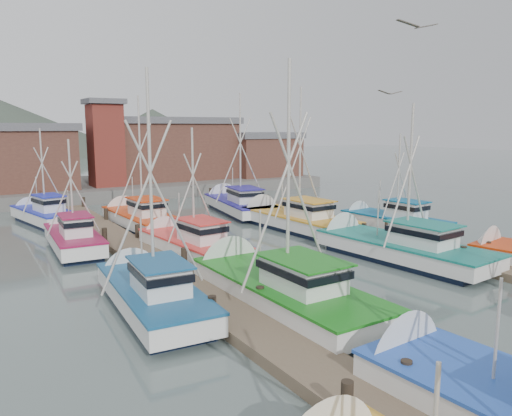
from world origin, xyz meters
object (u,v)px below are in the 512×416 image
boat_8 (188,244)px  boat_12 (139,218)px  boat_4 (275,287)px  lookout_tower (106,142)px

boat_8 → boat_12: 9.24m
boat_12 → boat_4: bearing=-93.5°
boat_4 → boat_12: (0.39, 17.95, -0.00)m
lookout_tower → boat_4: lookout_tower is taller
boat_4 → boat_8: size_ratio=1.19×
lookout_tower → boat_4: (-2.65, -34.02, -4.86)m
lookout_tower → boat_4: 34.47m
lookout_tower → boat_12: lookout_tower is taller
lookout_tower → boat_12: bearing=-98.0°
boat_4 → boat_8: (0.07, 8.72, -0.01)m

